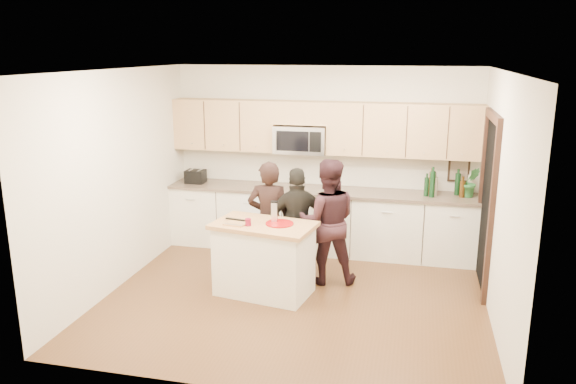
% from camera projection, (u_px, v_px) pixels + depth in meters
% --- Properties ---
extents(floor, '(4.50, 4.50, 0.00)m').
position_uv_depth(floor, '(295.00, 297.00, 6.83)').
color(floor, '#54341C').
rests_on(floor, ground).
extents(room_shell, '(4.52, 4.02, 2.71)m').
position_uv_depth(room_shell, '(295.00, 157.00, 6.41)').
color(room_shell, beige).
rests_on(room_shell, ground).
extents(back_cabinetry, '(4.50, 0.66, 0.94)m').
position_uv_depth(back_cabinetry, '(319.00, 220.00, 8.31)').
color(back_cabinetry, white).
rests_on(back_cabinetry, ground).
extents(upper_cabinetry, '(4.50, 0.33, 0.75)m').
position_uv_depth(upper_cabinetry, '(325.00, 126.00, 8.10)').
color(upper_cabinetry, tan).
rests_on(upper_cabinetry, ground).
extents(microwave, '(0.76, 0.41, 0.40)m').
position_uv_depth(microwave, '(301.00, 139.00, 8.19)').
color(microwave, silver).
rests_on(microwave, ground).
extents(doorway, '(0.06, 1.25, 2.20)m').
position_uv_depth(doorway, '(487.00, 197.00, 6.91)').
color(doorway, black).
rests_on(doorway, ground).
extents(framed_picture, '(0.30, 0.03, 0.38)m').
position_uv_depth(framed_picture, '(459.00, 169.00, 7.96)').
color(framed_picture, black).
rests_on(framed_picture, ground).
extents(dish_towel, '(0.34, 0.60, 0.48)m').
position_uv_depth(dish_towel, '(254.00, 198.00, 8.26)').
color(dish_towel, white).
rests_on(dish_towel, ground).
extents(island, '(1.30, 0.90, 0.90)m').
position_uv_depth(island, '(264.00, 258.00, 6.83)').
color(island, white).
rests_on(island, ground).
extents(red_plate, '(0.34, 0.34, 0.02)m').
position_uv_depth(red_plate, '(280.00, 223.00, 6.69)').
color(red_plate, '#9B0E0E').
rests_on(red_plate, island).
extents(box_grater, '(0.09, 0.06, 0.25)m').
position_uv_depth(box_grater, '(274.00, 211.00, 6.73)').
color(box_grater, silver).
rests_on(box_grater, red_plate).
extents(drink_glass, '(0.07, 0.07, 0.09)m').
position_uv_depth(drink_glass, '(248.00, 222.00, 6.63)').
color(drink_glass, maroon).
rests_on(drink_glass, island).
extents(cutting_board, '(0.29, 0.24, 0.02)m').
position_uv_depth(cutting_board, '(236.00, 224.00, 6.69)').
color(cutting_board, '#B47F4B').
rests_on(cutting_board, island).
extents(tongs, '(0.27, 0.08, 0.02)m').
position_uv_depth(tongs, '(236.00, 219.00, 6.79)').
color(tongs, black).
rests_on(tongs, cutting_board).
extents(knife, '(0.22, 0.06, 0.01)m').
position_uv_depth(knife, '(233.00, 224.00, 6.61)').
color(knife, silver).
rests_on(knife, cutting_board).
extents(toaster, '(0.28, 0.23, 0.20)m').
position_uv_depth(toaster, '(196.00, 176.00, 8.57)').
color(toaster, black).
rests_on(toaster, back_cabinetry).
extents(bottle_cluster, '(0.66, 0.32, 0.43)m').
position_uv_depth(bottle_cluster, '(445.00, 183.00, 7.80)').
color(bottle_cluster, black).
rests_on(bottle_cluster, back_cabinetry).
extents(orchid, '(0.26, 0.23, 0.42)m').
position_uv_depth(orchid, '(471.00, 182.00, 7.71)').
color(orchid, '#2A6930').
rests_on(orchid, back_cabinetry).
extents(woman_left, '(0.60, 0.43, 1.55)m').
position_uv_depth(woman_left, '(269.00, 220.00, 7.29)').
color(woman_left, black).
rests_on(woman_left, ground).
extents(woman_center, '(0.90, 0.77, 1.61)m').
position_uv_depth(woman_center, '(327.00, 221.00, 7.12)').
color(woman_center, black).
rests_on(woman_center, ground).
extents(woman_right, '(0.94, 0.62, 1.48)m').
position_uv_depth(woman_right, '(298.00, 224.00, 7.21)').
color(woman_right, black).
rests_on(woman_right, ground).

